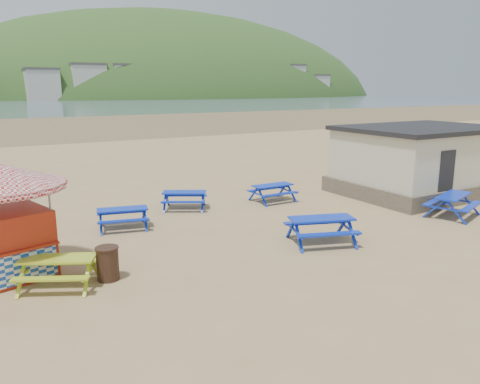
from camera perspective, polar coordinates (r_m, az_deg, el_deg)
ground at (r=16.49m, az=-0.00°, el=-4.72°), size 400.00×400.00×0.00m
wet_sand at (r=69.22m, az=-23.89°, el=7.52°), size 400.00×400.00×0.00m
picnic_table_blue_a at (r=17.15m, az=-14.09°, el=-3.15°), size 2.03×1.78×0.73m
picnic_table_blue_b at (r=19.40m, az=-6.78°, el=-1.01°), size 2.23×2.11×0.74m
picnic_table_blue_c at (r=20.61m, az=3.99°, el=-0.12°), size 1.80×1.45×0.75m
picnic_table_blue_e at (r=15.30m, az=9.87°, el=-4.63°), size 2.47×2.23×0.86m
picnic_table_blue_f at (r=19.98m, az=24.48°, el=-1.51°), size 2.46×2.21×0.85m
picnic_table_yellow at (r=12.78m, az=-21.23°, el=-9.07°), size 2.29×2.14×0.77m
ice_cream_kiosk at (r=13.58m, az=-27.15°, el=-1.52°), size 4.20×4.20×3.06m
litter_bin at (r=12.77m, az=-15.84°, el=-8.35°), size 0.61×0.61×0.89m
amenity_block at (r=23.75m, az=21.15°, el=3.68°), size 7.40×5.40×3.15m
headland_town at (r=262.66m, az=-8.52°, el=9.30°), size 264.00×144.00×108.00m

